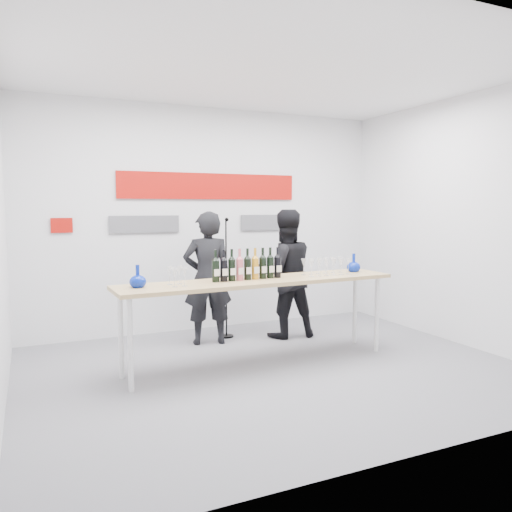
{
  "coord_description": "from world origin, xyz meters",
  "views": [
    {
      "loc": [
        -2.27,
        -4.48,
        1.67
      ],
      "look_at": [
        -0.07,
        0.34,
        1.15
      ],
      "focal_mm": 35.0,
      "sensor_mm": 36.0,
      "label": 1
    }
  ],
  "objects_px": {
    "presenter_left": "(207,278)",
    "presenter_right": "(285,274)",
    "tasting_table": "(260,286)",
    "mic_stand": "(226,301)"
  },
  "relations": [
    {
      "from": "presenter_left",
      "to": "presenter_right",
      "type": "bearing_deg",
      "value": -174.25
    },
    {
      "from": "presenter_left",
      "to": "mic_stand",
      "type": "distance_m",
      "value": 0.5
    },
    {
      "from": "presenter_right",
      "to": "mic_stand",
      "type": "height_order",
      "value": "presenter_right"
    },
    {
      "from": "presenter_left",
      "to": "presenter_right",
      "type": "height_order",
      "value": "presenter_right"
    },
    {
      "from": "presenter_right",
      "to": "mic_stand",
      "type": "distance_m",
      "value": 0.83
    },
    {
      "from": "tasting_table",
      "to": "mic_stand",
      "type": "bearing_deg",
      "value": 84.11
    },
    {
      "from": "tasting_table",
      "to": "presenter_right",
      "type": "height_order",
      "value": "presenter_right"
    },
    {
      "from": "presenter_left",
      "to": "presenter_right",
      "type": "distance_m",
      "value": 1.02
    },
    {
      "from": "presenter_right",
      "to": "tasting_table",
      "type": "bearing_deg",
      "value": 55.24
    },
    {
      "from": "presenter_left",
      "to": "tasting_table",
      "type": "bearing_deg",
      "value": 115.08
    }
  ]
}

